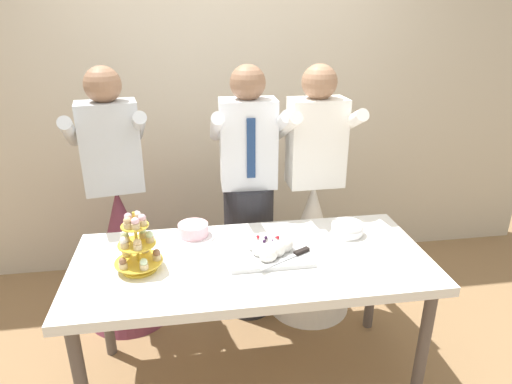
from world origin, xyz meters
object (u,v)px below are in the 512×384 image
(round_cake, at_px, (193,231))
(person_bride, at_px, (312,231))
(main_cake_tray, at_px, (269,248))
(plate_stack, at_px, (347,229))
(person_guest, at_px, (122,238))
(dessert_table, at_px, (252,271))
(person_groom, at_px, (249,210))
(cupcake_stand, at_px, (137,246))

(round_cake, relative_size, person_bride, 0.14)
(main_cake_tray, relative_size, plate_stack, 2.34)
(person_bride, xyz_separation_m, person_guest, (-1.23, 0.09, 0.00))
(plate_stack, height_order, person_guest, person_guest)
(plate_stack, bearing_deg, person_bride, 100.28)
(dessert_table, bearing_deg, round_cake, 135.58)
(person_groom, bearing_deg, main_cake_tray, -88.19)
(cupcake_stand, bearing_deg, person_bride, 30.88)
(dessert_table, relative_size, person_guest, 1.08)
(person_bride, bearing_deg, person_groom, 174.31)
(round_cake, xyz_separation_m, person_groom, (0.36, 0.36, -0.06))
(cupcake_stand, distance_m, main_cake_tray, 0.65)
(person_guest, bearing_deg, round_cake, -42.34)
(round_cake, xyz_separation_m, person_guest, (-0.46, 0.42, -0.23))
(plate_stack, xyz_separation_m, person_guest, (-1.31, 0.52, -0.23))
(dessert_table, relative_size, round_cake, 7.50)
(round_cake, bearing_deg, person_groom, 45.44)
(main_cake_tray, height_order, plate_stack, main_cake_tray)
(cupcake_stand, xyz_separation_m, person_bride, (1.04, 0.62, -0.32))
(main_cake_tray, relative_size, person_guest, 0.25)
(person_groom, distance_m, person_guest, 0.83)
(dessert_table, xyz_separation_m, person_groom, (0.07, 0.64, 0.05))
(cupcake_stand, distance_m, person_groom, 0.93)
(cupcake_stand, bearing_deg, person_guest, 104.87)
(main_cake_tray, xyz_separation_m, round_cake, (-0.38, 0.27, -0.01))
(main_cake_tray, relative_size, person_groom, 0.25)
(plate_stack, distance_m, person_guest, 1.42)
(cupcake_stand, xyz_separation_m, person_guest, (-0.19, 0.71, -0.32))
(plate_stack, bearing_deg, round_cake, 173.21)
(round_cake, distance_m, person_bride, 0.87)
(main_cake_tray, bearing_deg, dessert_table, -172.28)
(person_bride, relative_size, person_guest, 1.00)
(cupcake_stand, bearing_deg, dessert_table, 1.95)
(plate_stack, distance_m, person_bride, 0.49)
(plate_stack, relative_size, person_groom, 0.11)
(plate_stack, distance_m, round_cake, 0.86)
(cupcake_stand, relative_size, person_bride, 0.18)
(person_bride, height_order, person_guest, same)
(person_bride, distance_m, person_guest, 1.23)
(person_groom, height_order, person_guest, same)
(dessert_table, bearing_deg, person_bride, 51.03)
(round_cake, height_order, person_groom, person_groom)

